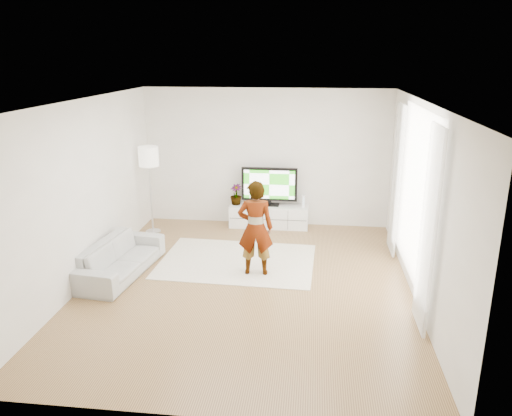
# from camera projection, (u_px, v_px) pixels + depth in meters

# --- Properties ---
(floor) EXTENTS (6.00, 6.00, 0.00)m
(floor) POSITION_uv_depth(u_px,v_px,m) (247.00, 284.00, 7.76)
(floor) COLOR #A9824C
(floor) RESTS_ON ground
(ceiling) EXTENTS (6.00, 6.00, 0.00)m
(ceiling) POSITION_uv_depth(u_px,v_px,m) (246.00, 101.00, 6.93)
(ceiling) COLOR white
(ceiling) RESTS_ON wall_back
(wall_left) EXTENTS (0.02, 6.00, 2.80)m
(wall_left) POSITION_uv_depth(u_px,v_px,m) (85.00, 193.00, 7.62)
(wall_left) COLOR white
(wall_left) RESTS_ON floor
(wall_right) EXTENTS (0.02, 6.00, 2.80)m
(wall_right) POSITION_uv_depth(u_px,v_px,m) (421.00, 204.00, 7.07)
(wall_right) COLOR white
(wall_right) RESTS_ON floor
(wall_back) EXTENTS (5.00, 0.02, 2.80)m
(wall_back) POSITION_uv_depth(u_px,v_px,m) (266.00, 158.00, 10.19)
(wall_back) COLOR white
(wall_back) RESTS_ON floor
(wall_front) EXTENTS (5.00, 0.02, 2.80)m
(wall_front) POSITION_uv_depth(u_px,v_px,m) (201.00, 289.00, 4.50)
(wall_front) COLOR white
(wall_front) RESTS_ON floor
(window) EXTENTS (0.01, 2.60, 2.50)m
(window) POSITION_uv_depth(u_px,v_px,m) (416.00, 195.00, 7.34)
(window) COLOR white
(window) RESTS_ON wall_right
(curtain_near) EXTENTS (0.04, 0.70, 2.60)m
(curtain_near) POSITION_uv_depth(u_px,v_px,m) (428.00, 230.00, 6.14)
(curtain_near) COLOR white
(curtain_near) RESTS_ON floor
(curtain_far) EXTENTS (0.04, 0.70, 2.60)m
(curtain_far) POSITION_uv_depth(u_px,v_px,m) (396.00, 180.00, 8.61)
(curtain_far) COLOR white
(curtain_far) RESTS_ON floor
(media_console) EXTENTS (1.61, 0.46, 0.45)m
(media_console) POSITION_uv_depth(u_px,v_px,m) (269.00, 216.00, 10.30)
(media_console) COLOR white
(media_console) RESTS_ON floor
(television) EXTENTS (1.13, 0.22, 0.79)m
(television) POSITION_uv_depth(u_px,v_px,m) (269.00, 185.00, 10.14)
(television) COLOR black
(television) RESTS_ON media_console
(game_console) EXTENTS (0.06, 0.18, 0.24)m
(game_console) POSITION_uv_depth(u_px,v_px,m) (304.00, 201.00, 10.12)
(game_console) COLOR white
(game_console) RESTS_ON media_console
(potted_plant) EXTENTS (0.30, 0.30, 0.42)m
(potted_plant) POSITION_uv_depth(u_px,v_px,m) (236.00, 195.00, 10.25)
(potted_plant) COLOR #3F7238
(potted_plant) RESTS_ON media_console
(rug) EXTENTS (2.68, 1.97, 0.01)m
(rug) POSITION_uv_depth(u_px,v_px,m) (237.00, 261.00, 8.62)
(rug) COLOR white
(rug) RESTS_ON floor
(player) EXTENTS (0.59, 0.42, 1.55)m
(player) POSITION_uv_depth(u_px,v_px,m) (255.00, 228.00, 7.91)
(player) COLOR #334772
(player) RESTS_ON rug
(sofa) EXTENTS (0.95, 1.97, 0.55)m
(sofa) POSITION_uv_depth(u_px,v_px,m) (120.00, 258.00, 8.06)
(sofa) COLOR #A8A9A4
(sofa) RESTS_ON floor
(floor_lamp) EXTENTS (0.38, 0.38, 1.73)m
(floor_lamp) POSITION_uv_depth(u_px,v_px,m) (149.00, 160.00, 9.63)
(floor_lamp) COLOR silver
(floor_lamp) RESTS_ON floor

